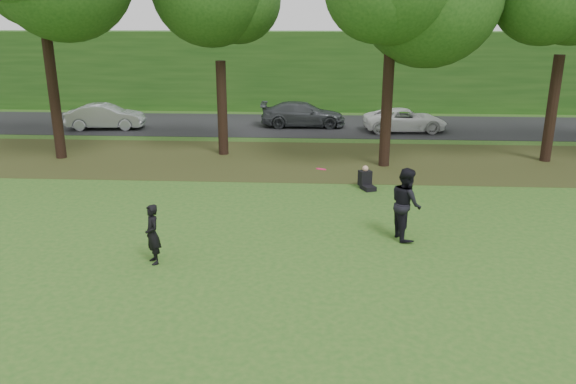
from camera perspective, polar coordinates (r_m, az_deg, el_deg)
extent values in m
plane|color=#29581B|center=(12.18, -3.53, -11.96)|extent=(120.00, 120.00, 0.00)
cube|color=#433118|center=(24.30, 0.09, 3.28)|extent=(60.00, 7.00, 0.01)
cube|color=black|center=(32.11, 0.93, 6.80)|extent=(70.00, 7.00, 0.02)
cube|color=#1E4A15|center=(37.70, 1.36, 12.22)|extent=(70.00, 3.00, 5.00)
imported|color=black|center=(14.42, -13.60, -4.20)|extent=(0.62, 0.67, 1.54)
imported|color=black|center=(15.82, 11.90, -1.16)|extent=(0.98, 1.14, 2.03)
imported|color=#A9ABB0|center=(32.50, -18.05, 7.32)|extent=(4.26, 1.89, 1.36)
imported|color=#414449|center=(31.63, 1.53, 7.90)|extent=(4.75, 2.07, 1.36)
imported|color=white|center=(30.91, 11.80, 7.18)|extent=(4.54, 2.40, 1.22)
cylinder|color=#FF155C|center=(14.78, 3.38, 2.35)|extent=(0.35, 0.35, 0.11)
cube|color=black|center=(20.30, 8.14, 0.44)|extent=(0.58, 0.67, 0.16)
cube|color=black|center=(20.46, 7.82, 1.40)|extent=(0.52, 0.48, 0.56)
sphere|color=tan|center=(20.37, 7.86, 2.38)|extent=(0.22, 0.22, 0.22)
cylinder|color=black|center=(26.16, -22.63, 8.64)|extent=(0.44, 0.44, 5.08)
cylinder|color=black|center=(25.11, -6.71, 8.41)|extent=(0.44, 0.44, 4.12)
cylinder|color=black|center=(23.26, 9.98, 8.18)|extent=(0.44, 0.44, 4.62)
cylinder|color=black|center=(26.15, 25.24, 7.61)|extent=(0.44, 0.44, 4.45)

